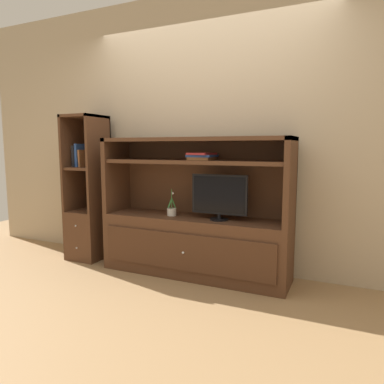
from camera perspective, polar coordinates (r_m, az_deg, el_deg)
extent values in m
plane|color=#99754C|center=(3.23, -2.65, -15.48)|extent=(8.00, 8.00, 0.00)
cube|color=tan|center=(3.66, 2.60, 9.65)|extent=(6.00, 0.10, 2.80)
cube|color=#4C2D1C|center=(3.47, 0.34, -8.76)|extent=(1.85, 0.45, 0.58)
cube|color=#462A19|center=(3.27, -1.36, -9.80)|extent=(1.70, 0.02, 0.35)
sphere|color=silver|center=(3.26, -1.47, -9.86)|extent=(0.02, 0.02, 0.02)
cube|color=#4C2D1C|center=(3.80, -12.18, 2.76)|extent=(0.05, 0.45, 0.76)
cube|color=#4C2D1C|center=(3.10, 15.78, 1.66)|extent=(0.05, 0.45, 0.76)
cube|color=#4C2D1C|center=(3.55, 1.77, 2.61)|extent=(1.85, 0.02, 0.76)
cube|color=#4C2D1C|center=(3.34, 0.36, 8.57)|extent=(1.85, 0.45, 0.04)
cube|color=#4C2D1C|center=(3.34, 0.35, 4.96)|extent=(1.75, 0.41, 0.04)
cylinder|color=black|center=(3.27, 4.43, -4.46)|extent=(0.17, 0.17, 0.01)
cylinder|color=black|center=(3.27, 4.43, -3.98)|extent=(0.03, 0.03, 0.04)
cube|color=black|center=(3.23, 4.47, -0.39)|extent=(0.54, 0.02, 0.37)
cube|color=black|center=(3.22, 4.38, -0.43)|extent=(0.50, 0.00, 0.33)
cylinder|color=beige|center=(3.47, -3.33, -3.27)|extent=(0.09, 0.09, 0.07)
cylinder|color=#3D6B33|center=(3.45, -3.35, -1.10)|extent=(0.01, 0.01, 0.19)
cube|color=#2D7A38|center=(3.45, -3.00, -1.88)|extent=(0.02, 0.10, 0.12)
cube|color=#2D7A38|center=(3.47, -3.61, -1.82)|extent=(0.03, 0.05, 0.09)
sphere|color=silver|center=(3.45, -3.20, -0.21)|extent=(0.03, 0.03, 0.03)
cube|color=#A56638|center=(3.32, 1.64, 5.49)|extent=(0.22, 0.26, 0.03)
cube|color=#2D519E|center=(3.31, 1.70, 5.91)|extent=(0.24, 0.25, 0.02)
cube|color=red|center=(3.31, 1.62, 6.26)|extent=(0.22, 0.28, 0.02)
cube|color=#4C2D1C|center=(4.16, -16.47, -6.57)|extent=(0.38, 0.40, 0.55)
sphere|color=silver|center=(3.99, -18.45, -5.25)|extent=(0.02, 0.02, 0.02)
sphere|color=silver|center=(4.04, -18.31, -8.65)|extent=(0.02, 0.02, 0.02)
cube|color=#4C2D1C|center=(4.17, -18.72, 4.46)|extent=(0.03, 0.40, 1.05)
cube|color=#4C2D1C|center=(3.94, -14.92, 4.46)|extent=(0.03, 0.40, 1.05)
cube|color=#4C2D1C|center=(4.20, -15.15, 4.61)|extent=(0.38, 0.02, 1.05)
cube|color=#4C2D1C|center=(4.05, -16.84, 3.72)|extent=(0.32, 0.36, 0.03)
cube|color=#4C2D1C|center=(4.06, -17.14, 11.67)|extent=(0.38, 0.40, 0.03)
cube|color=black|center=(4.13, -18.19, 5.57)|extent=(0.03, 0.15, 0.24)
cube|color=#2D519E|center=(4.10, -17.79, 5.72)|extent=(0.03, 0.15, 0.26)
cube|color=#A56638|center=(4.08, -17.45, 5.25)|extent=(0.03, 0.12, 0.19)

